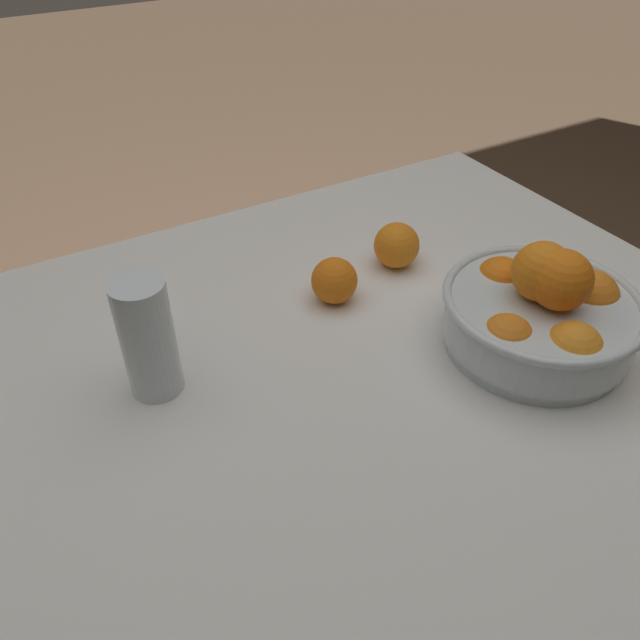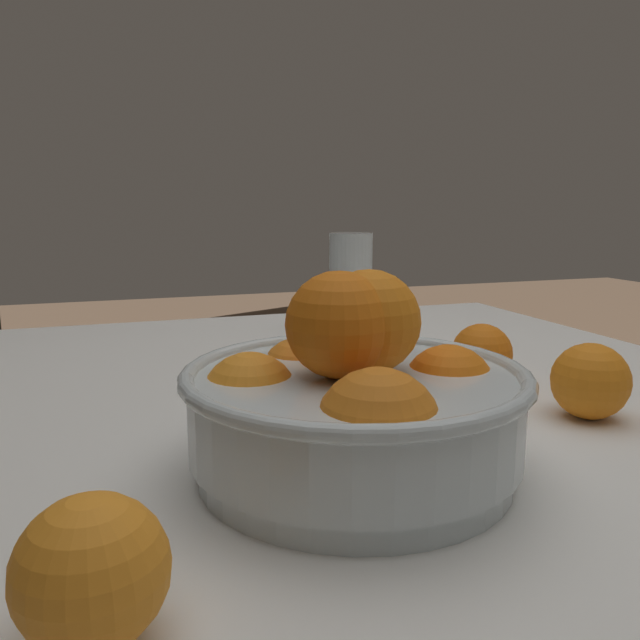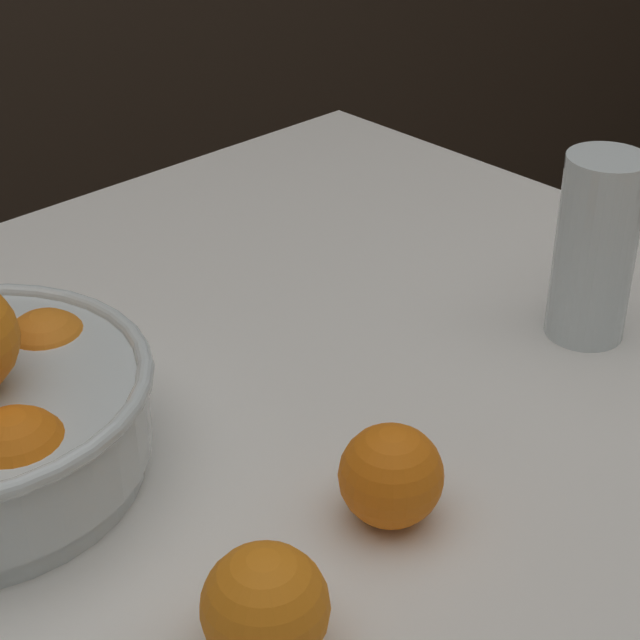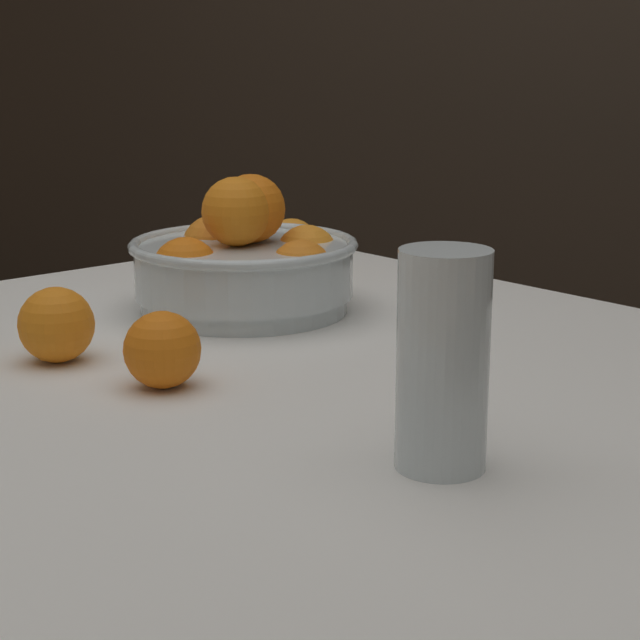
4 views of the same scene
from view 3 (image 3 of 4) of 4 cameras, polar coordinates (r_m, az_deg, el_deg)
The scene contains 4 objects.
dining_table at distance 0.84m, azimuth -2.76°, elevation -11.12°, with size 1.03×0.90×0.76m.
juice_glass at distance 0.89m, azimuth 14.40°, elevation 3.19°, with size 0.07×0.07×0.16m.
orange_loose_front at distance 0.61m, azimuth -2.94°, elevation -15.05°, with size 0.07×0.07×0.07m, color orange.
orange_loose_aside at distance 0.69m, azimuth 3.81°, elevation -8.28°, with size 0.07×0.07×0.07m, color orange.
Camera 3 is at (-0.40, -0.48, 1.23)m, focal length 60.00 mm.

